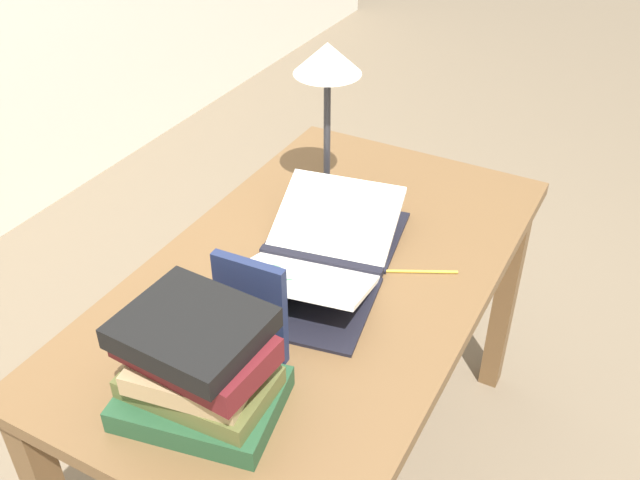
% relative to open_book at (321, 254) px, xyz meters
% --- Properties ---
extents(ground_plane, '(12.00, 12.00, 0.00)m').
position_rel_open_book_xyz_m(ground_plane, '(-0.03, -0.01, -0.79)').
color(ground_plane, '#70604C').
extents(reading_desk, '(1.32, 0.76, 0.76)m').
position_rel_open_book_xyz_m(reading_desk, '(-0.03, -0.01, -0.14)').
color(reading_desk, brown).
rests_on(reading_desk, ground_plane).
extents(open_book, '(0.59, 0.40, 0.11)m').
position_rel_open_book_xyz_m(open_book, '(0.00, 0.00, 0.00)').
color(open_book, black).
rests_on(open_book, reading_desk).
extents(book_stack_tall, '(0.26, 0.32, 0.22)m').
position_rel_open_book_xyz_m(book_stack_tall, '(-0.49, -0.01, 0.07)').
color(book_stack_tall, '#234C2D').
rests_on(book_stack_tall, reading_desk).
extents(book_standing_upright, '(0.03, 0.15, 0.23)m').
position_rel_open_book_xyz_m(book_standing_upright, '(-0.32, -0.02, 0.08)').
color(book_standing_upright, '#1E284C').
rests_on(book_standing_upright, reading_desk).
extents(reading_lamp, '(0.17, 0.17, 0.42)m').
position_rel_open_book_xyz_m(reading_lamp, '(0.29, 0.14, 0.30)').
color(reading_lamp, '#2D2D33').
rests_on(reading_lamp, reading_desk).
extents(coffee_mug, '(0.09, 0.09, 0.10)m').
position_rel_open_book_xyz_m(coffee_mug, '(-0.19, 0.02, 0.02)').
color(coffee_mug, '#4C7F5B').
rests_on(coffee_mug, reading_desk).
extents(pencil, '(0.08, 0.16, 0.01)m').
position_rel_open_book_xyz_m(pencil, '(0.08, -0.22, -0.03)').
color(pencil, gold).
rests_on(pencil, reading_desk).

